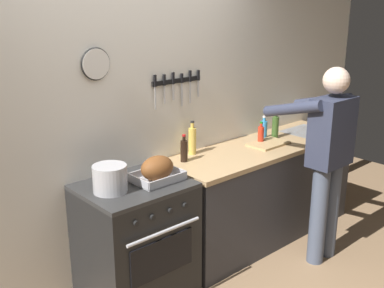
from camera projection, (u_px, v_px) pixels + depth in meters
The scene contains 12 objects.
wall_back at pixel (128, 116), 3.62m from camera, with size 6.00×0.13×2.60m.
counter_block at pixel (262, 190), 4.39m from camera, with size 2.03×0.65×0.90m.
stove at pixel (136, 241), 3.48m from camera, with size 0.76×0.67×0.90m.
person_cook at pixel (327, 153), 3.85m from camera, with size 0.51×0.63×1.66m.
roasting_pan at pixel (157, 170), 3.38m from camera, with size 0.35×0.26×0.19m.
stock_pot at pixel (110, 179), 3.19m from camera, with size 0.23×0.23×0.19m.
cutting_board at pixel (268, 144), 4.25m from camera, with size 0.36×0.24×0.02m, color tan.
bottle_hot_sauce at pixel (261, 134), 4.28m from camera, with size 0.06×0.06×0.20m.
bottle_dish_soap at pixel (264, 129), 4.43m from camera, with size 0.06×0.06×0.22m.
bottle_olive_oil at pixel (275, 127), 4.43m from camera, with size 0.06×0.06×0.26m.
bottle_cooking_oil at pixel (192, 140), 3.97m from camera, with size 0.07×0.07×0.29m.
bottle_soy_sauce at pixel (184, 150), 3.79m from camera, with size 0.06×0.06×0.23m.
Camera 1 is at (-1.99, -1.61, 2.16)m, focal length 44.05 mm.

